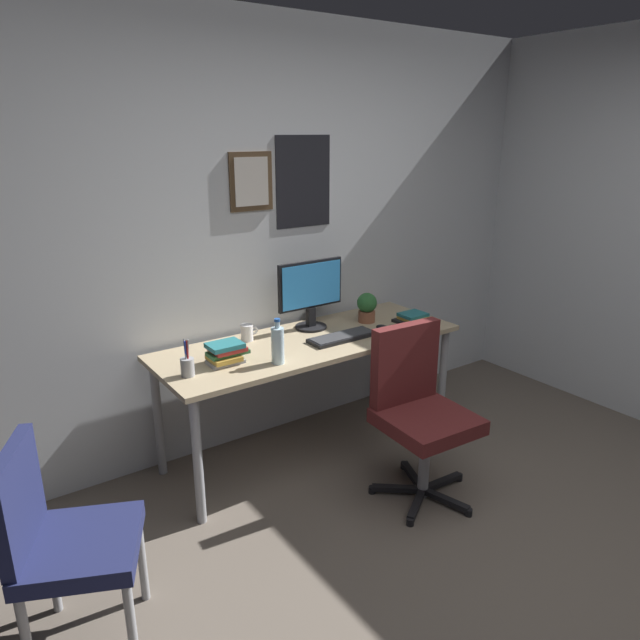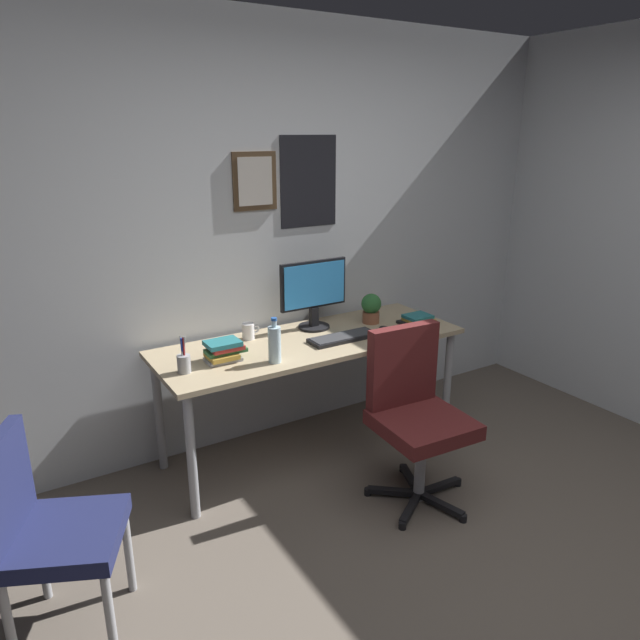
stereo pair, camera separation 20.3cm
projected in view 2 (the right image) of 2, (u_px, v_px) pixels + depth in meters
ground_plane at (532, 640)px, 2.32m from camera, size 5.28×5.28×0.00m
wall_back at (277, 237)px, 3.66m from camera, size 4.40×0.10×2.60m
desk at (311, 351)px, 3.52m from camera, size 1.88×0.67×0.74m
office_chair at (414, 407)px, 3.12m from camera, size 0.56×0.57×0.95m
side_chair at (45, 524)px, 2.23m from camera, size 0.56×0.56×0.88m
monitor at (314, 291)px, 3.63m from camera, size 0.46×0.20×0.43m
keyboard at (343, 337)px, 3.49m from camera, size 0.43×0.15×0.03m
computer_mouse at (386, 329)px, 3.62m from camera, size 0.06×0.11×0.04m
water_bottle at (275, 344)px, 3.12m from camera, size 0.07×0.07×0.25m
coffee_mug_near at (249, 331)px, 3.49m from camera, size 0.11×0.07×0.10m
potted_plant at (371, 307)px, 3.77m from camera, size 0.13×0.13×0.20m
pen_cup at (184, 363)px, 3.00m from camera, size 0.07×0.07×0.20m
book_stack_left at (417, 320)px, 3.77m from camera, size 0.20×0.18×0.06m
book_stack_right at (224, 351)px, 3.16m from camera, size 0.22×0.15×0.11m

